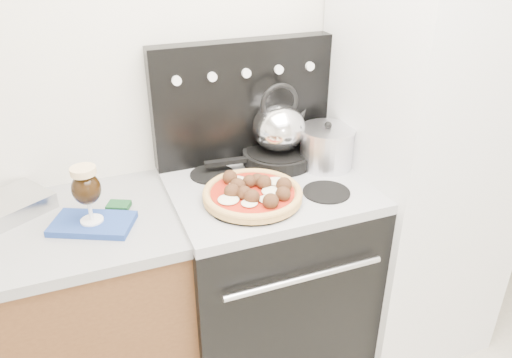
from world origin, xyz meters
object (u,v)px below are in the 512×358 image
beer_glass (87,194)px  pizza_pan (253,199)px  fridge (420,152)px  skillet (278,156)px  tea_kettle (279,123)px  pizza (252,192)px  oven_mitt (93,224)px  stock_pot (327,148)px  stove_body (266,280)px

beer_glass → pizza_pan: size_ratio=0.60×
fridge → skillet: bearing=162.3°
tea_kettle → skillet: bearing=0.0°
skillet → pizza: bearing=-129.5°
pizza_pan → pizza: 0.03m
tea_kettle → oven_mitt: bearing=-172.3°
pizza → stock_pot: 0.43m
stove_body → fridge: 0.87m
pizza → stock_pot: stock_pot is taller
beer_glass → stock_pot: (0.95, 0.10, -0.03)m
oven_mitt → pizza: pizza is taller
stove_body → stock_pot: size_ratio=4.03×
stove_body → beer_glass: bearing=-176.8°
fridge → pizza_pan: size_ratio=5.48×
pizza_pan → tea_kettle: size_ratio=1.42×
pizza → tea_kettle: bearing=50.5°
oven_mitt → stock_pot: stock_pot is taller
stock_pot → oven_mitt: bearing=-174.3°
fridge → beer_glass: size_ratio=9.08×
beer_glass → stock_pot: bearing=5.7°
stove_body → skillet: 0.54m
fridge → skillet: size_ratio=6.31×
pizza → stock_pot: size_ratio=1.67×
tea_kettle → stock_pot: 0.22m
oven_mitt → beer_glass: 0.12m
oven_mitt → pizza_pan: bearing=-6.7°
beer_glass → pizza: beer_glass is taller
oven_mitt → pizza_pan: pizza_pan is taller
oven_mitt → pizza_pan: size_ratio=0.79×
beer_glass → skillet: beer_glass is taller
oven_mitt → skillet: 0.81m
stove_body → beer_glass: size_ratio=4.20×
skillet → fridge: bearing=-17.7°
pizza_pan → oven_mitt: bearing=173.3°
stove_body → beer_glass: (-0.67, -0.04, 0.59)m
stove_body → oven_mitt: bearing=-176.8°
stove_body → fridge: fridge is taller
oven_mitt → stock_pot: (0.95, 0.10, 0.09)m
oven_mitt → fridge: bearing=0.5°
pizza → fridge: bearing=5.6°
oven_mitt → stove_body: bearing=3.2°
stove_body → oven_mitt: (-0.67, -0.04, 0.47)m
pizza → stove_body: bearing=45.4°
fridge → skillet: fridge is taller
oven_mitt → tea_kettle: bearing=14.2°
skillet → tea_kettle: bearing=0.0°
pizza_pan → pizza: bearing=180.0°
oven_mitt → stock_pot: bearing=5.7°
pizza → tea_kettle: (0.22, 0.26, 0.14)m
skillet → stock_pot: bearing=-30.8°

